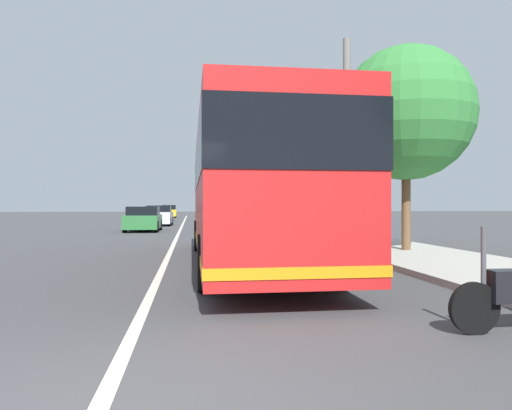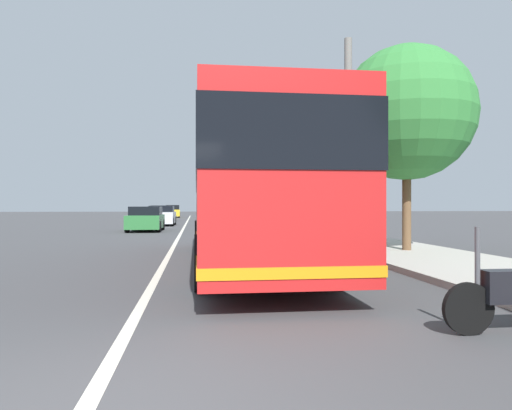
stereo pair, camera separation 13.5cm
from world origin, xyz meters
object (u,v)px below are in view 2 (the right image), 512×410
car_side_street (161,213)px  car_ahead_same_lane (173,212)px  coach_bus (247,188)px  car_oncoming (162,216)px  utility_pole (348,141)px  car_behind_bus (146,219)px  roadside_tree_mid_block (407,113)px

car_side_street → car_ahead_same_lane: bearing=179.8°
coach_bus → car_side_street: (34.01, 4.66, -1.22)m
coach_bus → car_ahead_same_lane: bearing=5.0°
coach_bus → car_oncoming: bearing=9.2°
coach_bus → car_side_street: 34.35m
car_oncoming → utility_pole: size_ratio=0.48×
car_behind_bus → car_oncoming: 7.61m
car_oncoming → roadside_tree_mid_block: bearing=23.3°
car_behind_bus → car_side_street: (18.14, 0.47, 0.02)m
car_ahead_same_lane → car_behind_bus: bearing=-2.0°
car_ahead_same_lane → roadside_tree_mid_block: size_ratio=0.64×
car_behind_bus → car_ahead_same_lane: 30.84m
car_side_street → roadside_tree_mid_block: (-32.34, -9.75, 3.59)m
coach_bus → utility_pole: (6.11, -4.73, 2.14)m
car_side_street → car_ahead_same_lane: (12.70, -0.51, 0.01)m
car_oncoming → car_behind_bus: bearing=-1.8°
coach_bus → roadside_tree_mid_block: 5.86m
roadside_tree_mid_block → utility_pole: bearing=4.6°
utility_pole → car_oncoming: bearing=26.2°
car_side_street → utility_pole: size_ratio=0.57×
car_behind_bus → utility_pole: (-9.75, -8.92, 3.39)m
car_side_street → car_behind_bus: bearing=3.6°
car_oncoming → car_ahead_same_lane: bearing=-178.2°
car_oncoming → roadside_tree_mid_block: roadside_tree_mid_block is taller
coach_bus → car_ahead_same_lane: 46.91m
coach_bus → car_side_street: coach_bus is taller
coach_bus → car_behind_bus: size_ratio=2.89×
car_side_street → roadside_tree_mid_block: size_ratio=0.74×
car_ahead_same_lane → car_side_street: bearing=-4.3°
coach_bus → car_oncoming: (23.47, 3.82, -1.24)m
coach_bus → car_behind_bus: coach_bus is taller
coach_bus → utility_pole: bearing=-37.8°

